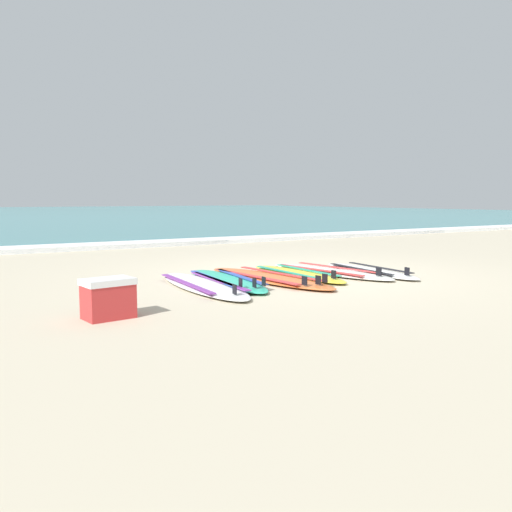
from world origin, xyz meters
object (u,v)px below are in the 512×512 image
surfboard_0 (202,285)px  surfboard_4 (329,271)px  surfboard_5 (370,271)px  cooler_box (108,298)px  surfboard_3 (297,274)px  surfboard_1 (227,280)px  surfboard_2 (268,278)px

surfboard_0 → surfboard_4: size_ratio=1.03×
surfboard_0 → surfboard_5: same height
surfboard_4 → cooler_box: bearing=-161.4°
surfboard_0 → surfboard_3: (1.62, 0.20, 0.00)m
surfboard_4 → cooler_box: 3.89m
surfboard_0 → surfboard_4: same height
surfboard_0 → surfboard_5: (2.74, -0.13, 0.00)m
surfboard_1 → surfboard_2: size_ratio=0.88×
surfboard_2 → surfboard_5: size_ratio=1.25×
surfboard_2 → cooler_box: 2.81m
surfboard_3 → cooler_box: (-3.12, -1.29, 0.16)m
surfboard_2 → surfboard_4: 1.14m
surfboard_5 → surfboard_3: bearing=163.8°
surfboard_4 → surfboard_5: 0.63m
surfboard_2 → surfboard_3: size_ratio=1.23×
surfboard_0 → surfboard_4: (2.17, 0.15, 0.00)m
surfboard_2 → surfboard_3: 0.59m
surfboard_0 → surfboard_2: 1.04m
surfboard_2 → surfboard_5: same height
surfboard_3 → surfboard_5: same height
surfboard_1 → cooler_box: 2.35m
surfboard_2 → surfboard_5: 1.71m
surfboard_2 → cooler_box: (-2.55, -1.18, 0.16)m
surfboard_1 → surfboard_2: 0.60m
surfboard_1 → surfboard_4: 1.73m
cooler_box → surfboard_1: bearing=33.2°
surfboard_4 → surfboard_3: bearing=174.8°
surfboard_5 → cooler_box: size_ratio=4.20×
surfboard_1 → surfboard_2: (0.59, -0.11, -0.00)m
surfboard_0 → cooler_box: (-1.51, -1.09, 0.16)m
surfboard_1 → surfboard_5: 2.31m
surfboard_1 → surfboard_4: size_ratio=0.96×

